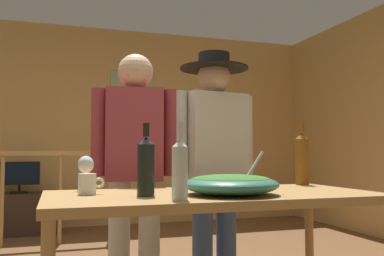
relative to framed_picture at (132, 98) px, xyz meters
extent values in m
cube|color=tan|center=(-0.45, 0.06, -0.39)|extent=(6.05, 0.10, 2.65)
cube|color=#8AA46F|center=(0.00, 0.00, 0.00)|extent=(0.59, 0.03, 0.72)
cylinder|color=#B2844C|center=(-1.50, -0.96, -1.25)|extent=(0.04, 0.04, 0.93)
cylinder|color=#B2844C|center=(-0.93, -0.96, -1.25)|extent=(0.04, 0.04, 0.93)
cylinder|color=#B2844C|center=(-0.36, -0.96, -1.25)|extent=(0.04, 0.04, 0.93)
cube|color=#B2844C|center=(-0.36, -0.96, -1.20)|extent=(0.10, 0.10, 1.03)
cube|color=#38281E|center=(-1.39, -0.29, -1.47)|extent=(0.90, 0.40, 0.48)
cube|color=black|center=(-1.39, -0.29, -1.22)|extent=(0.20, 0.12, 0.02)
cylinder|color=black|center=(-1.39, -0.29, -1.17)|extent=(0.03, 0.03, 0.08)
cube|color=black|center=(-1.39, -0.32, -0.99)|extent=(0.46, 0.06, 0.27)
cube|color=black|center=(-1.39, -0.35, -0.99)|extent=(0.42, 0.01, 0.25)
cube|color=#B2844C|center=(-0.26, -3.82, -0.96)|extent=(1.55, 0.74, 0.04)
cylinder|color=#B2844C|center=(0.48, -3.49, -1.35)|extent=(0.05, 0.05, 0.73)
ellipsoid|color=#337060|center=(-0.22, -3.94, -0.89)|extent=(0.43, 0.43, 0.09)
ellipsoid|color=#38702D|center=(-0.22, -3.94, -0.87)|extent=(0.36, 0.36, 0.04)
cylinder|color=silver|center=(-0.13, -3.94, -0.85)|extent=(0.16, 0.01, 0.22)
cylinder|color=silver|center=(-0.83, -3.52, -0.94)|extent=(0.07, 0.07, 0.01)
cylinder|color=silver|center=(-0.83, -3.52, -0.89)|extent=(0.01, 0.01, 0.09)
ellipsoid|color=silver|center=(-0.83, -3.52, -0.81)|extent=(0.08, 0.08, 0.09)
cylinder|color=brown|center=(0.42, -3.52, -0.80)|extent=(0.08, 0.08, 0.27)
cone|color=brown|center=(0.42, -3.52, -0.65)|extent=(0.08, 0.08, 0.04)
cylinder|color=brown|center=(0.42, -3.52, -0.60)|extent=(0.03, 0.03, 0.07)
cylinder|color=silver|center=(-0.50, -4.08, -0.83)|extent=(0.06, 0.06, 0.21)
cone|color=silver|center=(-0.50, -4.08, -0.71)|extent=(0.06, 0.06, 0.03)
cylinder|color=silver|center=(-0.50, -4.08, -0.66)|extent=(0.02, 0.02, 0.07)
cylinder|color=black|center=(-0.60, -3.88, -0.83)|extent=(0.08, 0.08, 0.23)
cone|color=black|center=(-0.60, -3.88, -0.70)|extent=(0.08, 0.08, 0.03)
cylinder|color=black|center=(-0.60, -3.88, -0.65)|extent=(0.03, 0.03, 0.06)
cylinder|color=white|center=(-0.84, -3.74, -0.89)|extent=(0.08, 0.08, 0.10)
torus|color=white|center=(-0.78, -3.74, -0.89)|extent=(0.05, 0.01, 0.05)
cylinder|color=beige|center=(-0.43, -3.17, -1.32)|extent=(0.13, 0.13, 0.79)
cylinder|color=beige|center=(-0.60, -3.13, -1.32)|extent=(0.13, 0.13, 0.79)
cube|color=#9E3842|center=(-0.52, -3.15, -0.64)|extent=(0.38, 0.28, 0.56)
cylinder|color=#9E3842|center=(-0.30, -3.19, -0.62)|extent=(0.09, 0.09, 0.53)
cylinder|color=#9E3842|center=(-0.73, -3.11, -0.62)|extent=(0.09, 0.09, 0.53)
sphere|color=#D8A884|center=(-0.52, -3.15, -0.25)|extent=(0.22, 0.22, 0.22)
cylinder|color=#3D5684|center=(0.09, -3.13, -1.32)|extent=(0.13, 0.13, 0.79)
cylinder|color=#3D5684|center=(-0.08, -3.17, -1.32)|extent=(0.13, 0.13, 0.79)
cube|color=beige|center=(0.00, -3.15, -0.64)|extent=(0.44, 0.29, 0.56)
cylinder|color=beige|center=(0.25, -3.10, -0.63)|extent=(0.09, 0.09, 0.53)
cylinder|color=beige|center=(-0.24, -3.20, -0.63)|extent=(0.09, 0.09, 0.53)
sphere|color=#D8A884|center=(0.00, -3.15, -0.26)|extent=(0.22, 0.22, 0.22)
cylinder|color=black|center=(0.00, -3.15, -0.20)|extent=(0.45, 0.45, 0.01)
cylinder|color=black|center=(0.00, -3.15, -0.15)|extent=(0.21, 0.21, 0.10)
camera|label=1|loc=(-0.97, -5.71, -0.75)|focal=39.40mm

